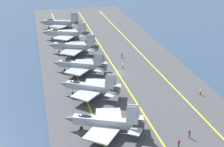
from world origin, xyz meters
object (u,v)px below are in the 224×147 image
(parked_jet_fourth, at_px, (81,65))
(parked_jet_second, at_px, (105,122))
(parked_jet_third, at_px, (91,87))
(crew_white_vest, at_px, (123,65))
(crew_yellow_vest, at_px, (201,91))
(parked_jet_seventh, at_px, (61,23))
(crew_brown_vest, at_px, (122,55))
(parked_jet_sixth, at_px, (66,33))
(crew_red_vest, at_px, (179,143))
(parked_jet_fifth, at_px, (74,46))
(crew_purple_vest, at_px, (189,133))

(parked_jet_fourth, bearing_deg, parked_jet_second, -179.36)
(parked_jet_third, bearing_deg, crew_white_vest, -37.70)
(parked_jet_second, relative_size, crew_yellow_vest, 9.45)
(parked_jet_seventh, bearing_deg, parked_jet_second, -178.87)
(crew_brown_vest, bearing_deg, parked_jet_fourth, 121.60)
(parked_jet_third, bearing_deg, crew_yellow_vest, -100.53)
(parked_jet_third, height_order, crew_white_vest, parked_jet_third)
(parked_jet_fourth, height_order, crew_yellow_vest, parked_jet_fourth)
(parked_jet_second, xyz_separation_m, parked_jet_sixth, (62.13, 0.94, 0.28))
(crew_red_vest, relative_size, crew_white_vest, 0.97)
(parked_jet_seventh, relative_size, crew_brown_vest, 10.29)
(parked_jet_second, height_order, crew_yellow_vest, parked_jet_second)
(parked_jet_fourth, height_order, crew_brown_vest, parked_jet_fourth)
(parked_jet_second, relative_size, parked_jet_seventh, 0.95)
(parked_jet_third, xyz_separation_m, parked_jet_fourth, (15.39, 0.15, -0.32))
(parked_jet_fourth, distance_m, parked_jet_fifth, 16.02)
(parked_jet_third, xyz_separation_m, crew_brown_vest, (24.12, -14.06, -1.68))
(crew_white_vest, bearing_deg, parked_jet_fifth, 37.37)
(crew_red_vest, height_order, crew_purple_vest, crew_purple_vest)
(parked_jet_fifth, xyz_separation_m, crew_white_vest, (-15.73, -12.01, -1.47))
(crew_yellow_vest, height_order, crew_red_vest, crew_red_vest)
(parked_jet_third, xyz_separation_m, crew_purple_vest, (-21.30, -15.48, -1.57))
(parked_jet_second, relative_size, crew_red_vest, 9.44)
(parked_jet_third, height_order, crew_purple_vest, parked_jet_third)
(crew_brown_vest, height_order, crew_purple_vest, crew_purple_vest)
(crew_red_vest, bearing_deg, crew_white_vest, 0.20)
(crew_white_vest, distance_m, crew_purple_vest, 37.13)
(parked_jet_third, relative_size, crew_white_vest, 8.40)
(parked_jet_fourth, bearing_deg, parked_jet_seventh, 1.46)
(crew_purple_vest, bearing_deg, parked_jet_third, 36.01)
(parked_jet_second, relative_size, parked_jet_fifth, 0.98)
(parked_jet_third, height_order, crew_red_vest, parked_jet_third)
(parked_jet_seventh, height_order, crew_yellow_vest, parked_jet_seventh)
(crew_brown_vest, bearing_deg, parked_jet_third, 149.77)
(parked_jet_fourth, relative_size, parked_jet_sixth, 0.90)
(parked_jet_second, relative_size, crew_purple_vest, 8.72)
(crew_yellow_vest, relative_size, crew_purple_vest, 0.92)
(crew_brown_vest, bearing_deg, crew_yellow_vest, -157.53)
(parked_jet_fourth, relative_size, parked_jet_fifth, 0.94)
(parked_jet_third, xyz_separation_m, crew_white_vest, (15.67, -12.11, -1.62))
(parked_jet_third, bearing_deg, parked_jet_fourth, 0.54)
(crew_white_vest, bearing_deg, crew_purple_vest, -174.79)
(parked_jet_fifth, xyz_separation_m, crew_purple_vest, (-52.70, -15.38, -1.42))
(parked_jet_third, distance_m, crew_purple_vest, 26.38)
(crew_yellow_vest, xyz_separation_m, crew_white_vest, (20.51, 13.92, 0.03))
(crew_red_vest, bearing_deg, parked_jet_third, 27.22)
(parked_jet_sixth, relative_size, parked_jet_seventh, 1.03)
(parked_jet_fourth, distance_m, parked_jet_sixth, 31.17)
(parked_jet_fifth, relative_size, crew_yellow_vest, 9.66)
(parked_jet_third, distance_m, crew_brown_vest, 27.97)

